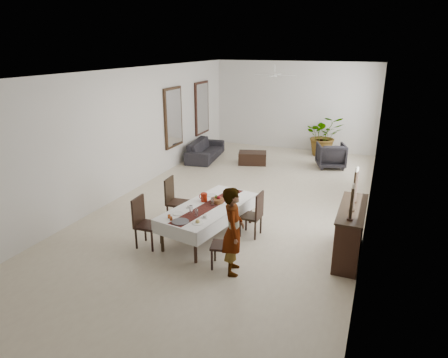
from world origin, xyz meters
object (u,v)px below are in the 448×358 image
at_px(red_pitcher, 204,197).
at_px(sofa, 205,150).
at_px(dining_table_top, 209,207).
at_px(sideboard_body, 350,233).
at_px(woman, 233,231).

bearing_deg(red_pitcher, sofa, 114.18).
relative_size(dining_table_top, red_pitcher, 12.00).
bearing_deg(sideboard_body, dining_table_top, -175.55).
bearing_deg(dining_table_top, sofa, 125.90).
distance_m(red_pitcher, sofa, 5.73).
relative_size(dining_table_top, sofa, 1.01).
relative_size(red_pitcher, sideboard_body, 0.11).
distance_m(dining_table_top, woman, 1.44).
relative_size(woman, sideboard_body, 0.99).
bearing_deg(sofa, woman, -159.33).
xyz_separation_m(woman, sofa, (-3.46, 6.48, -0.47)).
xyz_separation_m(red_pitcher, sideboard_body, (2.92, 0.04, -0.29)).
xyz_separation_m(red_pitcher, woman, (1.12, -1.26, 0.01)).
height_order(red_pitcher, woman, woman).
bearing_deg(dining_table_top, sideboard_body, 15.15).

